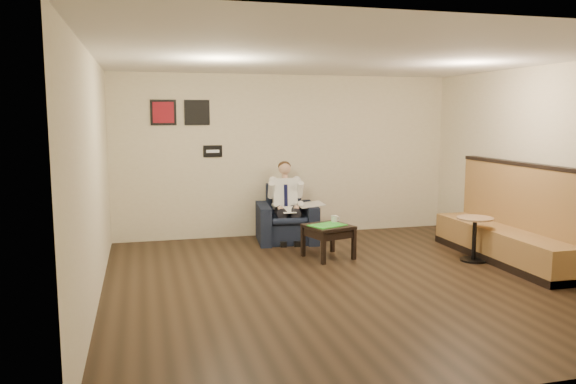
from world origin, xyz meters
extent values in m
plane|color=black|center=(0.00, 0.00, 0.00)|extent=(6.00, 6.00, 0.00)
cube|color=#F1E7C5|center=(0.00, 3.00, 1.40)|extent=(6.00, 0.02, 2.80)
cube|color=#F1E7C5|center=(0.00, -3.00, 1.40)|extent=(6.00, 0.02, 2.80)
cube|color=#F1E7C5|center=(-3.00, 0.00, 1.40)|extent=(0.02, 6.00, 2.80)
cube|color=#F1E7C5|center=(3.00, 0.00, 1.40)|extent=(0.02, 6.00, 2.80)
cube|color=white|center=(0.00, 0.00, 2.80)|extent=(6.00, 6.00, 0.02)
cube|color=black|center=(-1.30, 2.98, 1.50)|extent=(0.32, 0.02, 0.20)
cube|color=maroon|center=(-2.10, 2.98, 2.15)|extent=(0.42, 0.03, 0.42)
cube|color=black|center=(-1.55, 2.98, 2.15)|extent=(0.42, 0.03, 0.42)
cube|color=black|center=(-0.15, 2.42, 0.47)|extent=(1.06, 1.06, 0.93)
cube|color=white|center=(-0.18, 2.20, 0.57)|extent=(0.23, 0.31, 0.01)
cube|color=silver|center=(0.22, 2.28, 0.63)|extent=(0.44, 0.53, 0.01)
cube|color=black|center=(0.16, 1.18, 0.25)|extent=(0.75, 0.75, 0.50)
cube|color=green|center=(0.14, 1.15, 0.50)|extent=(0.60, 0.52, 0.01)
cylinder|color=white|center=(0.32, 1.36, 0.55)|extent=(0.11, 0.11, 0.10)
cube|color=black|center=(0.17, 1.37, 0.50)|extent=(0.16, 0.09, 0.01)
cube|color=olive|center=(2.59, 0.39, 0.70)|extent=(0.66, 2.75, 1.41)
cylinder|color=#A77F5A|center=(2.15, 0.48, 0.32)|extent=(0.55, 0.55, 0.64)
camera|label=1|loc=(-2.48, -6.53, 2.10)|focal=35.00mm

